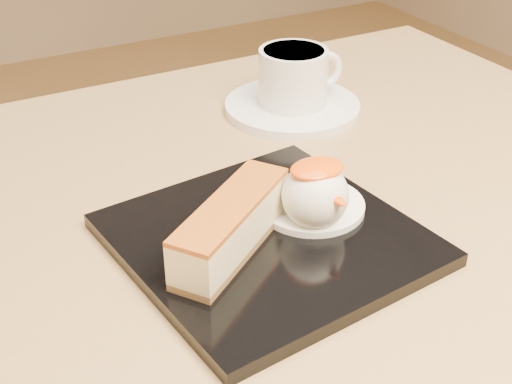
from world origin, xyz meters
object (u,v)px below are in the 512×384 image
table (326,371)px  coffee_cup (295,75)px  dessert_plate (268,240)px  cheesecake (231,226)px  saucer (292,107)px  ice_cream_scoop (315,195)px

table → coffee_cup: 0.31m
dessert_plate → coffee_cup: size_ratio=2.18×
cheesecake → saucer: (0.19, 0.22, -0.03)m
table → dessert_plate: (-0.06, 0.01, 0.16)m
table → ice_cream_scoop: (-0.02, 0.01, 0.19)m
dessert_plate → saucer: bearing=54.6°
cheesecake → saucer: bearing=14.1°
ice_cream_scoop → coffee_cup: bearing=62.5°
table → saucer: (0.09, 0.23, 0.16)m
dessert_plate → coffee_cup: coffee_cup is taller
dessert_plate → ice_cream_scoop: bearing=-7.1°
dessert_plate → ice_cream_scoop: 0.05m
dessert_plate → cheesecake: 0.04m
saucer → coffee_cup: 0.04m
saucer → cheesecake: bearing=-130.6°
saucer → coffee_cup: (0.00, -0.00, 0.04)m
ice_cream_scoop → coffee_cup: size_ratio=0.54×
cheesecake → coffee_cup: 0.29m
dessert_plate → coffee_cup: (0.15, 0.21, 0.04)m
table → ice_cream_scoop: ice_cream_scoop is taller
dessert_plate → saucer: 0.26m
cheesecake → ice_cream_scoop: 0.08m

